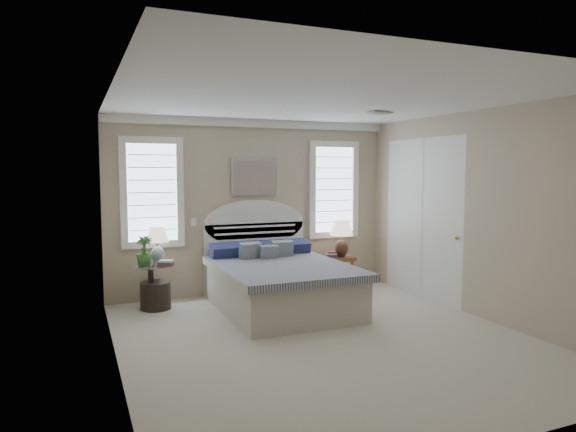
{
  "coord_description": "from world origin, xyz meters",
  "views": [
    {
      "loc": [
        -2.6,
        -5.1,
        1.92
      ],
      "look_at": [
        -0.04,
        1.0,
        1.33
      ],
      "focal_mm": 32.0,
      "sensor_mm": 36.0,
      "label": 1
    }
  ],
  "objects_px": {
    "bed": "(278,280)",
    "floor_pot": "(156,295)",
    "lamp_left": "(157,241)",
    "side_table_left": "(151,282)",
    "nightstand_right": "(337,265)",
    "lamp_right": "(342,234)"
  },
  "relations": [
    {
      "from": "bed",
      "to": "floor_pot",
      "type": "height_order",
      "value": "bed"
    },
    {
      "from": "floor_pot",
      "to": "lamp_left",
      "type": "xyz_separation_m",
      "value": [
        0.06,
        0.14,
        0.75
      ]
    },
    {
      "from": "floor_pot",
      "to": "lamp_left",
      "type": "relative_size",
      "value": 0.83
    },
    {
      "from": "side_table_left",
      "to": "lamp_left",
      "type": "xyz_separation_m",
      "value": [
        0.12,
        0.14,
        0.55
      ]
    },
    {
      "from": "nightstand_right",
      "to": "floor_pot",
      "type": "distance_m",
      "value": 2.9
    },
    {
      "from": "bed",
      "to": "nightstand_right",
      "type": "height_order",
      "value": "bed"
    },
    {
      "from": "nightstand_right",
      "to": "lamp_right",
      "type": "distance_m",
      "value": 0.52
    },
    {
      "from": "side_table_left",
      "to": "floor_pot",
      "type": "distance_m",
      "value": 0.2
    },
    {
      "from": "bed",
      "to": "lamp_left",
      "type": "xyz_separation_m",
      "value": [
        -1.53,
        0.73,
        0.55
      ]
    },
    {
      "from": "nightstand_right",
      "to": "lamp_left",
      "type": "distance_m",
      "value": 2.89
    },
    {
      "from": "nightstand_right",
      "to": "floor_pot",
      "type": "xyz_separation_m",
      "value": [
        -2.9,
        -0.1,
        -0.2
      ]
    },
    {
      "from": "side_table_left",
      "to": "lamp_left",
      "type": "distance_m",
      "value": 0.58
    },
    {
      "from": "nightstand_right",
      "to": "lamp_left",
      "type": "bearing_deg",
      "value": 179.2
    },
    {
      "from": "lamp_left",
      "to": "bed",
      "type": "bearing_deg",
      "value": -25.49
    },
    {
      "from": "nightstand_right",
      "to": "lamp_right",
      "type": "bearing_deg",
      "value": -26.94
    },
    {
      "from": "lamp_right",
      "to": "floor_pot",
      "type": "bearing_deg",
      "value": -178.64
    },
    {
      "from": "floor_pot",
      "to": "lamp_right",
      "type": "height_order",
      "value": "lamp_right"
    },
    {
      "from": "side_table_left",
      "to": "nightstand_right",
      "type": "bearing_deg",
      "value": 1.94
    },
    {
      "from": "side_table_left",
      "to": "nightstand_right",
      "type": "xyz_separation_m",
      "value": [
        2.95,
        0.1,
        -0.0
      ]
    },
    {
      "from": "bed",
      "to": "side_table_left",
      "type": "bearing_deg",
      "value": 160.26
    },
    {
      "from": "lamp_left",
      "to": "lamp_right",
      "type": "bearing_deg",
      "value": -1.41
    },
    {
      "from": "lamp_right",
      "to": "nightstand_right",
      "type": "bearing_deg",
      "value": 153.06
    }
  ]
}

